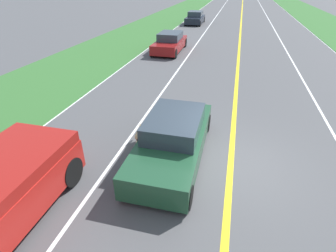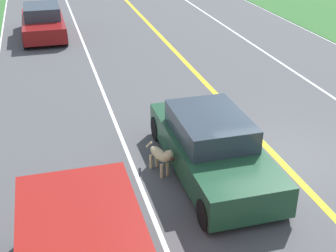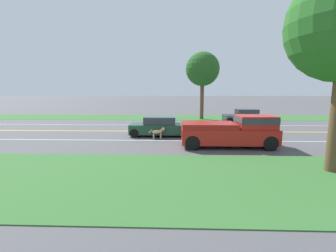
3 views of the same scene
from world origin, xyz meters
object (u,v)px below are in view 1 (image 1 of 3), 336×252
(dog, at_px, (140,136))
(car_trailing_near, at_px, (170,43))
(car_trailing_mid, at_px, (195,18))
(ego_car, at_px, (173,139))

(dog, xyz_separation_m, car_trailing_near, (2.15, -12.72, 0.15))
(car_trailing_mid, bearing_deg, dog, 95.27)
(dog, relative_size, car_trailing_near, 0.27)
(car_trailing_near, bearing_deg, car_trailing_mid, -88.81)
(ego_car, distance_m, dog, 1.17)
(ego_car, distance_m, car_trailing_mid, 26.76)
(ego_car, relative_size, car_trailing_near, 1.04)
(ego_car, xyz_separation_m, dog, (1.15, -0.15, -0.15))
(car_trailing_near, bearing_deg, ego_car, 104.37)
(dog, distance_m, car_trailing_mid, 26.48)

